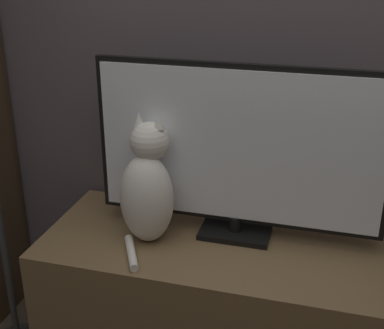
# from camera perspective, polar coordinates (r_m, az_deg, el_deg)

# --- Properties ---
(wall_back) EXTENTS (4.80, 0.05, 2.60)m
(wall_back) POSITION_cam_1_polar(r_m,az_deg,el_deg) (1.90, 5.30, 16.62)
(wall_back) COLOR #564C51
(wall_back) RESTS_ON ground_plane
(tv_stand) EXTENTS (1.21, 0.53, 0.54)m
(tv_stand) POSITION_cam_1_polar(r_m,az_deg,el_deg) (2.01, 2.51, -15.00)
(tv_stand) COLOR brown
(tv_stand) RESTS_ON ground_plane
(tv) EXTENTS (0.98, 0.15, 0.61)m
(tv) POSITION_cam_1_polar(r_m,az_deg,el_deg) (1.77, 4.96, 1.49)
(tv) COLOR black
(tv) RESTS_ON tv_stand
(cat) EXTENTS (0.20, 0.31, 0.44)m
(cat) POSITION_cam_1_polar(r_m,az_deg,el_deg) (1.79, -4.75, -2.60)
(cat) COLOR silver
(cat) RESTS_ON tv_stand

